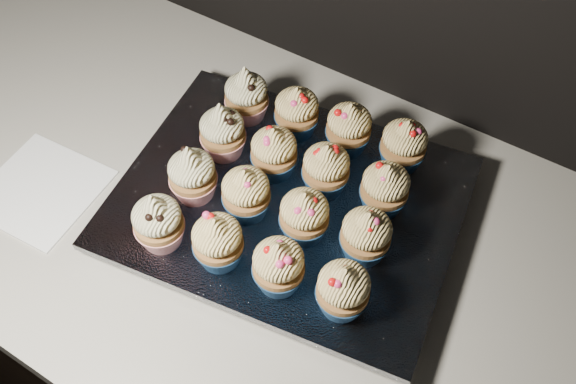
# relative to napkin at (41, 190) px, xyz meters

# --- Properties ---
(cabinet) EXTENTS (2.40, 0.60, 0.86)m
(cabinet) POSITION_rel_napkin_xyz_m (0.23, 0.13, -0.47)
(cabinet) COLOR black
(cabinet) RESTS_ON ground
(worktop) EXTENTS (2.44, 0.64, 0.04)m
(worktop) POSITION_rel_napkin_xyz_m (0.23, 0.13, -0.02)
(worktop) COLOR beige
(worktop) RESTS_ON cabinet
(napkin) EXTENTS (0.16, 0.16, 0.00)m
(napkin) POSITION_rel_napkin_xyz_m (0.00, 0.00, 0.00)
(napkin) COLOR white
(napkin) RESTS_ON worktop
(baking_tray) EXTENTS (0.45, 0.37, 0.02)m
(baking_tray) POSITION_rel_napkin_xyz_m (0.31, 0.15, 0.01)
(baking_tray) COLOR black
(baking_tray) RESTS_ON worktop
(foil_lining) EXTENTS (0.49, 0.41, 0.01)m
(foil_lining) POSITION_rel_napkin_xyz_m (0.31, 0.15, 0.03)
(foil_lining) COLOR silver
(foil_lining) RESTS_ON baking_tray
(cupcake_0) EXTENTS (0.06, 0.06, 0.10)m
(cupcake_0) POSITION_rel_napkin_xyz_m (0.21, 0.01, 0.07)
(cupcake_0) COLOR #AD1824
(cupcake_0) RESTS_ON foil_lining
(cupcake_1) EXTENTS (0.06, 0.06, 0.08)m
(cupcake_1) POSITION_rel_napkin_xyz_m (0.29, 0.03, 0.07)
(cupcake_1) COLOR navy
(cupcake_1) RESTS_ON foil_lining
(cupcake_2) EXTENTS (0.06, 0.06, 0.08)m
(cupcake_2) POSITION_rel_napkin_xyz_m (0.37, 0.04, 0.07)
(cupcake_2) COLOR navy
(cupcake_2) RESTS_ON foil_lining
(cupcake_3) EXTENTS (0.06, 0.06, 0.08)m
(cupcake_3) POSITION_rel_napkin_xyz_m (0.45, 0.05, 0.07)
(cupcake_3) COLOR navy
(cupcake_3) RESTS_ON foil_lining
(cupcake_4) EXTENTS (0.06, 0.06, 0.10)m
(cupcake_4) POSITION_rel_napkin_xyz_m (0.20, 0.09, 0.07)
(cupcake_4) COLOR #AD1824
(cupcake_4) RESTS_ON foil_lining
(cupcake_5) EXTENTS (0.06, 0.06, 0.08)m
(cupcake_5) POSITION_rel_napkin_xyz_m (0.28, 0.11, 0.07)
(cupcake_5) COLOR navy
(cupcake_5) RESTS_ON foil_lining
(cupcake_6) EXTENTS (0.06, 0.06, 0.08)m
(cupcake_6) POSITION_rel_napkin_xyz_m (0.36, 0.12, 0.07)
(cupcake_6) COLOR navy
(cupcake_6) RESTS_ON foil_lining
(cupcake_7) EXTENTS (0.06, 0.06, 0.08)m
(cupcake_7) POSITION_rel_napkin_xyz_m (0.44, 0.13, 0.07)
(cupcake_7) COLOR navy
(cupcake_7) RESTS_ON foil_lining
(cupcake_8) EXTENTS (0.06, 0.06, 0.10)m
(cupcake_8) POSITION_rel_napkin_xyz_m (0.19, 0.17, 0.07)
(cupcake_8) COLOR #AD1824
(cupcake_8) RESTS_ON foil_lining
(cupcake_9) EXTENTS (0.06, 0.06, 0.08)m
(cupcake_9) POSITION_rel_napkin_xyz_m (0.27, 0.18, 0.07)
(cupcake_9) COLOR navy
(cupcake_9) RESTS_ON foil_lining
(cupcake_10) EXTENTS (0.06, 0.06, 0.08)m
(cupcake_10) POSITION_rel_napkin_xyz_m (0.34, 0.19, 0.07)
(cupcake_10) COLOR navy
(cupcake_10) RESTS_ON foil_lining
(cupcake_11) EXTENTS (0.06, 0.06, 0.08)m
(cupcake_11) POSITION_rel_napkin_xyz_m (0.42, 0.20, 0.07)
(cupcake_11) COLOR navy
(cupcake_11) RESTS_ON foil_lining
(cupcake_12) EXTENTS (0.06, 0.06, 0.10)m
(cupcake_12) POSITION_rel_napkin_xyz_m (0.18, 0.25, 0.07)
(cupcake_12) COLOR #AD1824
(cupcake_12) RESTS_ON foil_lining
(cupcake_13) EXTENTS (0.06, 0.06, 0.08)m
(cupcake_13) POSITION_rel_napkin_xyz_m (0.26, 0.26, 0.07)
(cupcake_13) COLOR navy
(cupcake_13) RESTS_ON foil_lining
(cupcake_14) EXTENTS (0.06, 0.06, 0.08)m
(cupcake_14) POSITION_rel_napkin_xyz_m (0.33, 0.27, 0.07)
(cupcake_14) COLOR navy
(cupcake_14) RESTS_ON foil_lining
(cupcake_15) EXTENTS (0.06, 0.06, 0.08)m
(cupcake_15) POSITION_rel_napkin_xyz_m (0.41, 0.28, 0.07)
(cupcake_15) COLOR navy
(cupcake_15) RESTS_ON foil_lining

